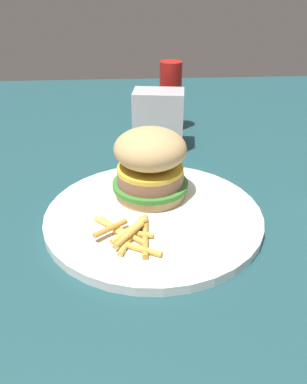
% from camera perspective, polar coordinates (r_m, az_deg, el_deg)
% --- Properties ---
extents(ground_plane, '(1.60, 1.60, 0.00)m').
position_cam_1_polar(ground_plane, '(0.50, -2.47, -5.10)').
color(ground_plane, '#1E474C').
extents(plate, '(0.29, 0.29, 0.01)m').
position_cam_1_polar(plate, '(0.51, 0.00, -3.49)').
color(plate, white).
rests_on(plate, ground_plane).
extents(sandwich, '(0.11, 0.11, 0.10)m').
position_cam_1_polar(sandwich, '(0.53, -0.49, 4.23)').
color(sandwich, tan).
rests_on(sandwich, plate).
extents(fries_pile, '(0.08, 0.08, 0.01)m').
position_cam_1_polar(fries_pile, '(0.46, -3.86, -6.07)').
color(fries_pile, gold).
rests_on(fries_pile, plate).
extents(napkin_dispenser, '(0.10, 0.07, 0.11)m').
position_cam_1_polar(napkin_dispenser, '(0.72, 0.73, 10.62)').
color(napkin_dispenser, '#B7BABF').
rests_on(napkin_dispenser, ground_plane).
extents(ketchup_bottle, '(0.04, 0.04, 0.14)m').
position_cam_1_polar(ketchup_bottle, '(0.80, 2.51, 13.86)').
color(ketchup_bottle, '#B21914').
rests_on(ketchup_bottle, ground_plane).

